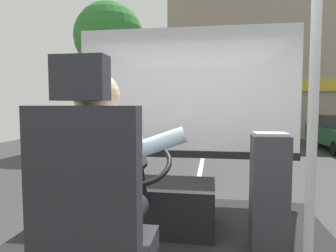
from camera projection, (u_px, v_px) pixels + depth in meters
The scene contains 10 objects.
ground at pixel (204, 153), 10.60m from camera, with size 18.00×44.00×0.06m.
driver_seat at pixel (94, 227), 1.34m from camera, with size 0.48×0.48×1.28m.
bus_driver at pixel (101, 178), 1.42m from camera, with size 0.79×0.56×0.81m.
steering_console at pixel (151, 203), 2.60m from camera, with size 1.10×0.97×0.80m.
handrail_pole at pixel (313, 116), 1.32m from camera, with size 0.04×0.04×2.07m.
fare_box at pixel (269, 192), 2.19m from camera, with size 0.26×0.23×0.88m.
windshield_panel at pixel (186, 108), 3.40m from camera, with size 2.50×0.08×1.48m.
street_tree at pixel (109, 39), 12.02m from camera, with size 2.79×2.79×5.81m.
shop_building at pixel (282, 70), 17.08m from camera, with size 12.53×5.76×7.31m.
parked_car_black at pixel (299, 122), 17.31m from camera, with size 1.98×4.10×1.26m.
Camera 1 is at (0.31, -1.78, 1.72)m, focal length 31.75 mm.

